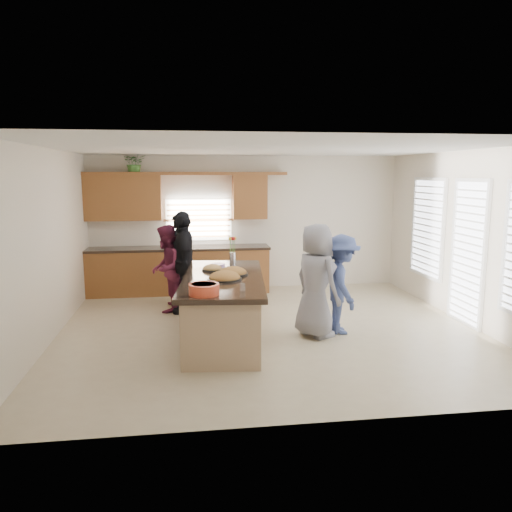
{
  "coord_description": "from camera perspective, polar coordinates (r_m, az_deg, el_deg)",
  "views": [
    {
      "loc": [
        -1.25,
        -7.46,
        2.44
      ],
      "look_at": [
        -0.18,
        0.2,
        1.15
      ],
      "focal_mm": 35.0,
      "sensor_mm": 36.0,
      "label": 1
    }
  ],
  "objects": [
    {
      "name": "floor",
      "position": [
        7.95,
        1.51,
        -8.41
      ],
      "size": [
        6.5,
        6.5,
        0.0
      ],
      "primitive_type": "plane",
      "color": "#C7B894",
      "rests_on": "ground"
    },
    {
      "name": "room_shell",
      "position": [
        7.59,
        1.57,
        5.39
      ],
      "size": [
        6.52,
        6.02,
        2.81
      ],
      "color": "silver",
      "rests_on": "ground"
    },
    {
      "name": "back_cabinetry",
      "position": [
        10.31,
        -9.06,
        0.83
      ],
      "size": [
        4.08,
        0.66,
        2.46
      ],
      "color": "brown",
      "rests_on": "ground"
    },
    {
      "name": "right_wall_glazing",
      "position": [
        8.65,
        23.25,
        1.41
      ],
      "size": [
        0.06,
        4.0,
        2.25
      ],
      "color": "white",
      "rests_on": "ground"
    },
    {
      "name": "island",
      "position": [
        7.41,
        -3.72,
        -6.12
      ],
      "size": [
        1.42,
        2.8,
        0.95
      ],
      "rotation": [
        0.0,
        0.0,
        -0.1
      ],
      "color": "tan",
      "rests_on": "ground"
    },
    {
      "name": "platter_front",
      "position": [
        7.06,
        -3.61,
        -2.51
      ],
      "size": [
        0.49,
        0.49,
        0.2
      ],
      "color": "black",
      "rests_on": "island"
    },
    {
      "name": "platter_mid",
      "position": [
        7.4,
        -2.67,
        -1.94
      ],
      "size": [
        0.46,
        0.46,
        0.18
      ],
      "color": "black",
      "rests_on": "island"
    },
    {
      "name": "platter_back",
      "position": [
        7.75,
        -5.01,
        -1.45
      ],
      "size": [
        0.33,
        0.33,
        0.13
      ],
      "color": "black",
      "rests_on": "island"
    },
    {
      "name": "salad_bowl",
      "position": [
        6.2,
        -5.96,
        -3.74
      ],
      "size": [
        0.38,
        0.38,
        0.14
      ],
      "color": "#E14729",
      "rests_on": "island"
    },
    {
      "name": "clear_cup",
      "position": [
        6.39,
        -1.55,
        -3.57
      ],
      "size": [
        0.07,
        0.07,
        0.1
      ],
      "primitive_type": "cylinder",
      "color": "white",
      "rests_on": "island"
    },
    {
      "name": "plate_stack",
      "position": [
        8.0,
        -4.38,
        -1.09
      ],
      "size": [
        0.23,
        0.23,
        0.06
      ],
      "primitive_type": "cylinder",
      "color": "#C799DF",
      "rests_on": "island"
    },
    {
      "name": "flower_vase",
      "position": [
        8.47,
        -2.71,
        0.95
      ],
      "size": [
        0.14,
        0.14,
        0.43
      ],
      "color": "silver",
      "rests_on": "island"
    },
    {
      "name": "potted_plant",
      "position": [
        10.33,
        -13.68,
        10.31
      ],
      "size": [
        0.47,
        0.42,
        0.48
      ],
      "primitive_type": "imported",
      "rotation": [
        0.0,
        0.0,
        0.12
      ],
      "color": "#3C722D",
      "rests_on": "back_cabinetry"
    },
    {
      "name": "woman_left_back",
      "position": [
        9.39,
        -8.69,
        -0.35
      ],
      "size": [
        0.68,
        0.75,
        1.71
      ],
      "primitive_type": "imported",
      "rotation": [
        0.0,
        0.0,
        -1.01
      ],
      "color": "black",
      "rests_on": "ground"
    },
    {
      "name": "woman_left_mid",
      "position": [
        8.96,
        -10.17,
        -1.41
      ],
      "size": [
        0.72,
        0.85,
        1.54
      ],
      "primitive_type": "imported",
      "rotation": [
        0.0,
        0.0,
        -1.77
      ],
      "color": "maroon",
      "rests_on": "ground"
    },
    {
      "name": "woman_left_front",
      "position": [
        8.85,
        -8.29,
        -0.68
      ],
      "size": [
        0.49,
        1.07,
        1.79
      ],
      "primitive_type": "imported",
      "rotation": [
        0.0,
        0.0,
        -1.52
      ],
      "color": "black",
      "rests_on": "ground"
    },
    {
      "name": "woman_right_back",
      "position": [
        7.74,
        9.74,
        -3.18
      ],
      "size": [
        0.61,
        1.01,
        1.52
      ],
      "primitive_type": "imported",
      "rotation": [
        0.0,
        0.0,
        1.53
      ],
      "color": "#3D4E86",
      "rests_on": "ground"
    },
    {
      "name": "woman_right_front",
      "position": [
        7.49,
        6.89,
        -2.82
      ],
      "size": [
        0.86,
        0.99,
        1.71
      ],
      "primitive_type": "imported",
      "rotation": [
        0.0,
        0.0,
        2.04
      ],
      "color": "slate",
      "rests_on": "ground"
    }
  ]
}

